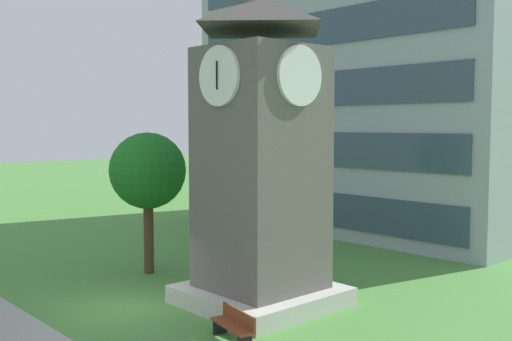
% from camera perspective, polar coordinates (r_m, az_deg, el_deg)
% --- Properties ---
extents(ground_plane, '(160.00, 160.00, 0.00)m').
position_cam_1_polar(ground_plane, '(20.78, -12.31, -12.73)').
color(ground_plane, '#4C893D').
extents(kerb_strip, '(120.00, 1.60, 0.01)m').
position_cam_1_polar(kerb_strip, '(19.38, -21.48, -14.20)').
color(kerb_strip, '#9E9E99').
rests_on(kerb_strip, ground).
extents(office_building, '(20.00, 13.29, 22.40)m').
position_cam_1_polar(office_building, '(38.09, 12.42, 12.01)').
color(office_building, '#9EA8B2').
rests_on(office_building, ground).
extents(clock_tower, '(4.64, 4.64, 10.30)m').
position_cam_1_polar(clock_tower, '(19.90, 0.46, 0.12)').
color(clock_tower, '#605B56').
rests_on(clock_tower, ground).
extents(park_bench, '(1.86, 0.82, 0.88)m').
position_cam_1_polar(park_bench, '(17.30, -2.13, -14.57)').
color(park_bench, brown).
rests_on(park_bench, ground).
extents(tree_by_building, '(3.11, 3.11, 5.79)m').
position_cam_1_polar(tree_by_building, '(24.57, -10.32, -0.11)').
color(tree_by_building, '#513823').
rests_on(tree_by_building, ground).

